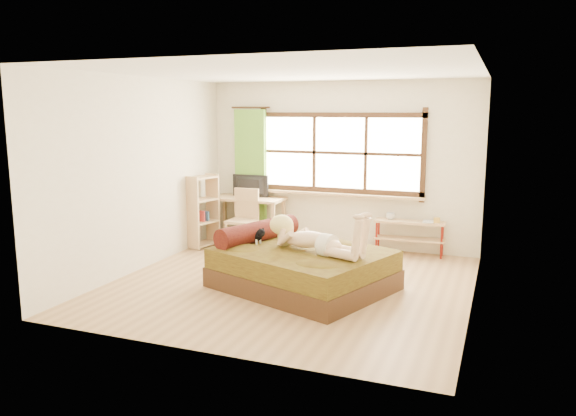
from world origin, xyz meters
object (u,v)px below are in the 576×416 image
at_px(kitten, 254,234).
at_px(desk, 248,203).
at_px(woman, 313,228).
at_px(pipe_shelf, 410,230).
at_px(chair, 244,215).
at_px(bookshelf, 203,211).
at_px(bed, 300,266).

bearing_deg(kitten, desk, 137.37).
distance_m(woman, pipe_shelf, 2.41).
distance_m(kitten, chair, 1.83).
bearing_deg(woman, bookshelf, 167.89).
bearing_deg(desk, bookshelf, -133.65).
distance_m(bed, kitten, 0.76).
bearing_deg(pipe_shelf, kitten, -132.47).
bearing_deg(woman, bed, -178.83).
distance_m(chair, pipe_shelf, 2.68).
relative_size(woman, kitten, 4.67).
distance_m(kitten, desk, 2.19).
bearing_deg(kitten, woman, 10.20).
bearing_deg(desk, pipe_shelf, 2.92).
xyz_separation_m(kitten, desk, (-1.01, 1.94, 0.05)).
relative_size(woman, chair, 1.45).
bearing_deg(bookshelf, desk, 60.33).
height_order(desk, pipe_shelf, desk).
height_order(bed, chair, chair).
relative_size(bed, bookshelf, 2.05).
height_order(kitten, bookshelf, bookshelf).
bearing_deg(desk, woman, -47.73).
xyz_separation_m(bed, bookshelf, (-2.23, 1.46, 0.33)).
bearing_deg(bed, woman, 1.17).
height_order(desk, chair, chair).
relative_size(chair, bookshelf, 0.82).
relative_size(desk, pipe_shelf, 1.14).
distance_m(woman, kitten, 0.90).
bearing_deg(bed, bookshelf, 166.86).
bearing_deg(desk, kitten, -62.22).
relative_size(desk, bookshelf, 1.05).
bearing_deg(bed, kitten, -167.05).
height_order(bed, kitten, bed).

